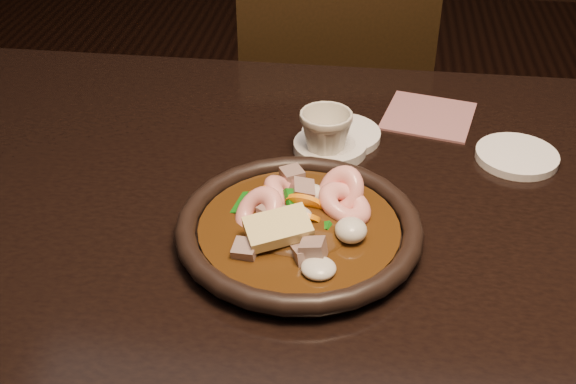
# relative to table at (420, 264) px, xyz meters

# --- Properties ---
(table) EXTENTS (1.60, 0.90, 0.75)m
(table) POSITION_rel_table_xyz_m (0.00, 0.00, 0.00)
(table) COLOR black
(table) RESTS_ON floor
(chair) EXTENTS (0.49, 0.49, 0.87)m
(chair) POSITION_rel_table_xyz_m (-0.18, 0.68, -0.20)
(chair) COLOR black
(chair) RESTS_ON floor
(plate) EXTENTS (0.31, 0.31, 0.03)m
(plate) POSITION_rel_table_xyz_m (-0.16, -0.06, 0.09)
(plate) COLOR black
(plate) RESTS_ON table
(stirfry) EXTENTS (0.19, 0.21, 0.07)m
(stirfry) POSITION_rel_table_xyz_m (-0.16, -0.05, 0.10)
(stirfry) COLOR #381F0A
(stirfry) RESTS_ON plate
(soy_dish) EXTENTS (0.11, 0.11, 0.02)m
(soy_dish) POSITION_rel_table_xyz_m (-0.14, 0.15, 0.08)
(soy_dish) COLOR white
(soy_dish) RESTS_ON table
(saucer_left) EXTENTS (0.12, 0.12, 0.01)m
(saucer_left) POSITION_rel_table_xyz_m (-0.12, 0.19, 0.08)
(saucer_left) COLOR white
(saucer_left) RESTS_ON table
(saucer_right) EXTENTS (0.12, 0.12, 0.01)m
(saucer_right) POSITION_rel_table_xyz_m (0.14, 0.16, 0.08)
(saucer_right) COLOR white
(saucer_right) RESTS_ON table
(tea_cup) EXTENTS (0.09, 0.08, 0.08)m
(tea_cup) POSITION_rel_table_xyz_m (-0.14, 0.14, 0.11)
(tea_cup) COLOR beige
(tea_cup) RESTS_ON table
(chopsticks) EXTENTS (0.01, 0.25, 0.01)m
(chopsticks) POSITION_rel_table_xyz_m (-0.18, 0.15, 0.08)
(chopsticks) COLOR tan
(chopsticks) RESTS_ON table
(napkin) EXTENTS (0.16, 0.16, 0.00)m
(napkin) POSITION_rel_table_xyz_m (0.01, 0.28, 0.08)
(napkin) COLOR #92595C
(napkin) RESTS_ON table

